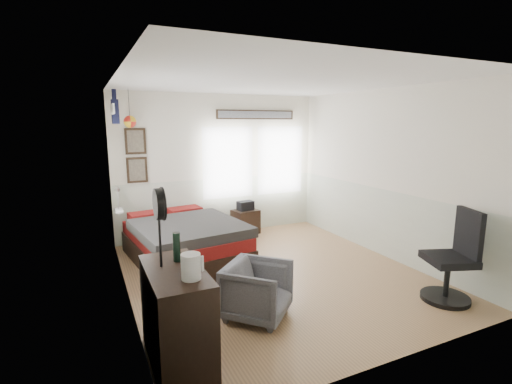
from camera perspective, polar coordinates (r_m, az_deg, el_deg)
ground_plane at (r=5.53m, az=2.76°, el=-12.46°), size 4.00×4.50×0.01m
room_shell at (r=5.25m, az=1.21°, el=4.59°), size 4.02×4.52×2.71m
wall_decor at (r=6.58m, az=-14.00°, el=9.75°), size 3.55×1.32×1.44m
bed at (r=6.00m, az=-10.92°, el=-7.45°), size 1.70×2.24×0.66m
dresser at (r=3.58m, az=-12.11°, el=-18.24°), size 0.48×1.00×0.90m
armchair at (r=4.30m, az=0.21°, el=-14.90°), size 0.95×0.96×0.62m
nightstand at (r=7.35m, az=-1.63°, el=-4.59°), size 0.54×0.46×0.47m
task_chair at (r=5.19m, az=28.08°, el=-9.76°), size 0.65×0.65×1.15m
kettle at (r=3.13m, az=-9.96°, el=-11.22°), size 0.19×0.16×0.21m
bottle at (r=3.52m, az=-12.12°, el=-8.26°), size 0.07×0.07×0.27m
stand_fan at (r=3.31m, az=-14.64°, el=-2.02°), size 0.08×0.29×0.72m
black_bag at (r=7.27m, az=-1.64°, el=-2.11°), size 0.32×0.23×0.18m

